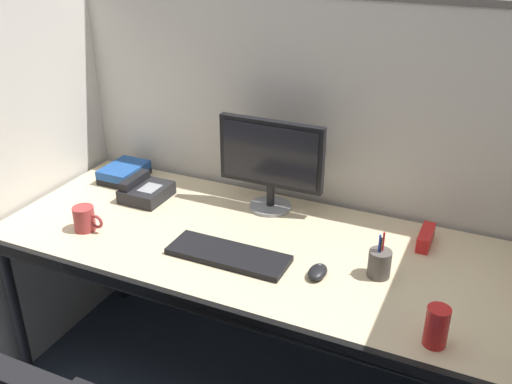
{
  "coord_description": "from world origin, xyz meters",
  "views": [
    {
      "loc": [
        0.78,
        -1.34,
        1.84
      ],
      "look_at": [
        0.0,
        0.35,
        0.92
      ],
      "focal_mm": 40.55,
      "sensor_mm": 36.0,
      "label": 1
    }
  ],
  "objects_px": {
    "computer_mouse": "(318,272)",
    "book_stack": "(124,172)",
    "desk_phone": "(145,191)",
    "red_stapler": "(426,238)",
    "coffee_mug": "(85,219)",
    "pen_cup": "(379,263)",
    "keyboard_main": "(228,255)",
    "desk": "(249,255)",
    "soda_can": "(437,327)",
    "monitor_center": "(271,159)"
  },
  "relations": [
    {
      "from": "soda_can",
      "to": "keyboard_main",
      "type": "bearing_deg",
      "value": 167.8
    },
    {
      "from": "computer_mouse",
      "to": "coffee_mug",
      "type": "xyz_separation_m",
      "value": [
        -0.9,
        -0.07,
        0.03
      ]
    },
    {
      "from": "monitor_center",
      "to": "book_stack",
      "type": "relative_size",
      "value": 2.04
    },
    {
      "from": "monitor_center",
      "to": "book_stack",
      "type": "distance_m",
      "value": 0.73
    },
    {
      "from": "red_stapler",
      "to": "monitor_center",
      "type": "bearing_deg",
      "value": 177.74
    },
    {
      "from": "desk",
      "to": "monitor_center",
      "type": "bearing_deg",
      "value": 97.66
    },
    {
      "from": "keyboard_main",
      "to": "coffee_mug",
      "type": "bearing_deg",
      "value": -174.95
    },
    {
      "from": "red_stapler",
      "to": "pen_cup",
      "type": "bearing_deg",
      "value": -111.42
    },
    {
      "from": "desk",
      "to": "monitor_center",
      "type": "height_order",
      "value": "monitor_center"
    },
    {
      "from": "monitor_center",
      "to": "computer_mouse",
      "type": "bearing_deg",
      "value": -48.57
    },
    {
      "from": "monitor_center",
      "to": "coffee_mug",
      "type": "height_order",
      "value": "monitor_center"
    },
    {
      "from": "monitor_center",
      "to": "desk_phone",
      "type": "xyz_separation_m",
      "value": [
        -0.51,
        -0.14,
        -0.18
      ]
    },
    {
      "from": "desk",
      "to": "desk_phone",
      "type": "bearing_deg",
      "value": 164.82
    },
    {
      "from": "computer_mouse",
      "to": "book_stack",
      "type": "distance_m",
      "value": 1.1
    },
    {
      "from": "desk",
      "to": "book_stack",
      "type": "height_order",
      "value": "book_stack"
    },
    {
      "from": "desk",
      "to": "monitor_center",
      "type": "xyz_separation_m",
      "value": [
        -0.04,
        0.28,
        0.27
      ]
    },
    {
      "from": "computer_mouse",
      "to": "pen_cup",
      "type": "xyz_separation_m",
      "value": [
        0.18,
        0.09,
        0.03
      ]
    },
    {
      "from": "keyboard_main",
      "to": "desk_phone",
      "type": "relative_size",
      "value": 2.26
    },
    {
      "from": "computer_mouse",
      "to": "pen_cup",
      "type": "bearing_deg",
      "value": 25.37
    },
    {
      "from": "desk_phone",
      "to": "soda_can",
      "type": "xyz_separation_m",
      "value": [
        1.25,
        -0.42,
        0.03
      ]
    },
    {
      "from": "desk_phone",
      "to": "monitor_center",
      "type": "bearing_deg",
      "value": 14.82
    },
    {
      "from": "monitor_center",
      "to": "red_stapler",
      "type": "xyz_separation_m",
      "value": [
        0.62,
        -0.02,
        -0.19
      ]
    },
    {
      "from": "coffee_mug",
      "to": "soda_can",
      "type": "height_order",
      "value": "soda_can"
    },
    {
      "from": "monitor_center",
      "to": "soda_can",
      "type": "distance_m",
      "value": 0.94
    },
    {
      "from": "coffee_mug",
      "to": "monitor_center",
      "type": "bearing_deg",
      "value": 38.72
    },
    {
      "from": "desk",
      "to": "soda_can",
      "type": "distance_m",
      "value": 0.76
    },
    {
      "from": "red_stapler",
      "to": "desk_phone",
      "type": "bearing_deg",
      "value": -174.42
    },
    {
      "from": "desk_phone",
      "to": "red_stapler",
      "type": "distance_m",
      "value": 1.14
    },
    {
      "from": "monitor_center",
      "to": "red_stapler",
      "type": "height_order",
      "value": "monitor_center"
    },
    {
      "from": "desk",
      "to": "desk_phone",
      "type": "xyz_separation_m",
      "value": [
        -0.55,
        0.15,
        0.08
      ]
    },
    {
      "from": "desk_phone",
      "to": "coffee_mug",
      "type": "relative_size",
      "value": 1.51
    },
    {
      "from": "red_stapler",
      "to": "soda_can",
      "type": "xyz_separation_m",
      "value": [
        0.12,
        -0.53,
        0.03
      ]
    },
    {
      "from": "book_stack",
      "to": "red_stapler",
      "type": "bearing_deg",
      "value": -0.47
    },
    {
      "from": "book_stack",
      "to": "red_stapler",
      "type": "distance_m",
      "value": 1.33
    },
    {
      "from": "pen_cup",
      "to": "red_stapler",
      "type": "bearing_deg",
      "value": 68.58
    },
    {
      "from": "pen_cup",
      "to": "soda_can",
      "type": "bearing_deg",
      "value": -49.94
    },
    {
      "from": "monitor_center",
      "to": "red_stapler",
      "type": "relative_size",
      "value": 2.87
    },
    {
      "from": "book_stack",
      "to": "keyboard_main",
      "type": "bearing_deg",
      "value": -28.22
    },
    {
      "from": "computer_mouse",
      "to": "desk_phone",
      "type": "bearing_deg",
      "value": 163.9
    },
    {
      "from": "soda_can",
      "to": "book_stack",
      "type": "bearing_deg",
      "value": 159.39
    },
    {
      "from": "soda_can",
      "to": "computer_mouse",
      "type": "bearing_deg",
      "value": 156.2
    },
    {
      "from": "desk",
      "to": "desk_phone",
      "type": "relative_size",
      "value": 10.0
    },
    {
      "from": "red_stapler",
      "to": "book_stack",
      "type": "bearing_deg",
      "value": 179.53
    },
    {
      "from": "desk",
      "to": "pen_cup",
      "type": "xyz_separation_m",
      "value": [
        0.48,
        -0.01,
        0.1
      ]
    },
    {
      "from": "book_stack",
      "to": "pen_cup",
      "type": "height_order",
      "value": "pen_cup"
    },
    {
      "from": "coffee_mug",
      "to": "computer_mouse",
      "type": "bearing_deg",
      "value": 4.65
    },
    {
      "from": "coffee_mug",
      "to": "book_stack",
      "type": "distance_m",
      "value": 0.46
    },
    {
      "from": "computer_mouse",
      "to": "coffee_mug",
      "type": "bearing_deg",
      "value": -175.35
    },
    {
      "from": "desk",
      "to": "computer_mouse",
      "type": "xyz_separation_m",
      "value": [
        0.3,
        -0.1,
        0.07
      ]
    },
    {
      "from": "computer_mouse",
      "to": "soda_can",
      "type": "xyz_separation_m",
      "value": [
        0.41,
        -0.18,
        0.04
      ]
    }
  ]
}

